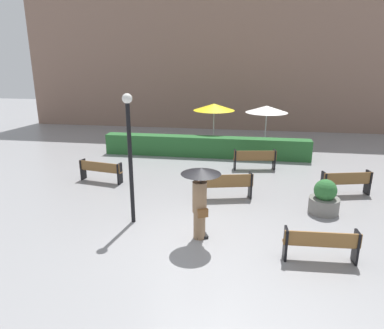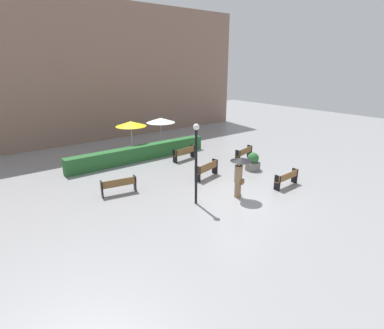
# 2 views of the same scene
# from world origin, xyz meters

# --- Properties ---
(ground_plane) EXTENTS (60.00, 60.00, 0.00)m
(ground_plane) POSITION_xyz_m (0.00, 0.00, 0.00)
(ground_plane) COLOR gray
(bench_back_row) EXTENTS (1.86, 0.66, 0.87)m
(bench_back_row) POSITION_xyz_m (1.60, 6.62, 0.51)
(bench_back_row) COLOR brown
(bench_back_row) RESTS_ON ground
(bench_far_right) EXTENTS (1.79, 0.77, 0.87)m
(bench_far_right) POSITION_xyz_m (4.76, 4.08, 0.51)
(bench_far_right) COLOR brown
(bench_far_right) RESTS_ON ground
(bench_mid_center) EXTENTS (1.82, 0.77, 0.90)m
(bench_mid_center) POSITION_xyz_m (0.60, 3.10, 0.53)
(bench_mid_center) COLOR brown
(bench_mid_center) RESTS_ON ground
(bench_far_left) EXTENTS (1.81, 0.63, 0.82)m
(bench_far_left) POSITION_xyz_m (-4.39, 4.07, 0.50)
(bench_far_left) COLOR brown
(bench_far_left) RESTS_ON ground
(bench_near_right) EXTENTS (1.77, 0.43, 0.81)m
(bench_near_right) POSITION_xyz_m (3.08, -0.52, 0.49)
(bench_near_right) COLOR olive
(bench_near_right) RESTS_ON ground
(pedestrian_with_umbrella) EXTENTS (1.04, 1.04, 2.03)m
(pedestrian_with_umbrella) POSITION_xyz_m (0.09, 0.13, 1.35)
(pedestrian_with_umbrella) COLOR #8C6B4C
(pedestrian_with_umbrella) RESTS_ON ground
(planter_pot) EXTENTS (0.93, 0.93, 1.10)m
(planter_pot) POSITION_xyz_m (3.71, 2.40, 0.47)
(planter_pot) COLOR slate
(planter_pot) RESTS_ON ground
(lamp_post) EXTENTS (0.28, 0.28, 3.79)m
(lamp_post) POSITION_xyz_m (-2.02, 0.85, 2.33)
(lamp_post) COLOR black
(lamp_post) RESTS_ON ground
(patio_umbrella_yellow) EXTENTS (2.15, 2.15, 2.40)m
(patio_umbrella_yellow) POSITION_xyz_m (-0.54, 10.02, 2.22)
(patio_umbrella_yellow) COLOR silver
(patio_umbrella_yellow) RESTS_ON ground
(patio_umbrella_white) EXTENTS (2.20, 2.20, 2.30)m
(patio_umbrella_white) POSITION_xyz_m (2.17, 10.42, 2.12)
(patio_umbrella_white) COLOR silver
(patio_umbrella_white) RESTS_ON ground
(hedge_strip) EXTENTS (10.02, 0.70, 0.99)m
(hedge_strip) POSITION_xyz_m (-0.77, 8.40, 0.50)
(hedge_strip) COLOR #28602D
(hedge_strip) RESTS_ON ground
(building_facade) EXTENTS (28.00, 1.20, 11.08)m
(building_facade) POSITION_xyz_m (0.00, 16.00, 5.54)
(building_facade) COLOR #846656
(building_facade) RESTS_ON ground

